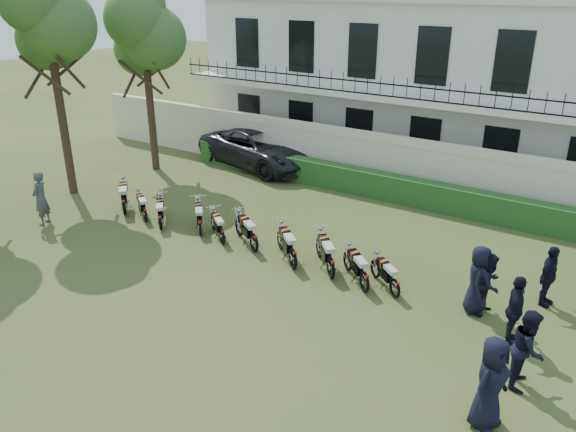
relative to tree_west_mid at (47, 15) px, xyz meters
The scene contains 24 objects.
ground 11.62m from the tree_west_mid, ahead, with size 100.00×100.00×0.00m, color #3E4D1E.
perimeter_wall 12.99m from the tree_west_mid, 36.52° to the left, with size 30.00×0.35×2.30m.
hedge 13.64m from the tree_west_mid, 30.67° to the left, with size 18.00×0.60×1.00m, color #1D491A.
building 16.32m from the tree_west_mid, 53.88° to the left, with size 20.40×9.60×7.40m.
tree_west_mid is the anchor object (origin of this frame).
tree_west_near 4.11m from the tree_west_mid, 82.87° to the left, with size 3.40×3.20×7.90m.
motorcycle_0 7.12m from the tree_west_mid, ahead, with size 1.58×1.45×1.12m.
motorcycle_1 7.77m from the tree_west_mid, ahead, with size 1.46×0.99×0.92m.
motorcycle_2 8.37m from the tree_west_mid, ahead, with size 1.29×1.35×0.97m.
motorcycle_3 9.32m from the tree_west_mid, ahead, with size 1.32×1.37×0.99m.
motorcycle_4 10.14m from the tree_west_mid, ahead, with size 1.41×1.05×0.92m.
motorcycle_5 11.06m from the tree_west_mid, ahead, with size 1.69×1.09×1.05m.
motorcycle_6 12.43m from the tree_west_mid, ahead, with size 1.58×1.38×1.09m.
motorcycle_7 13.47m from the tree_west_mid, ahead, with size 1.46×1.51×1.09m.
motorcycle_8 14.50m from the tree_west_mid, ahead, with size 1.44×1.28×1.01m.
motorcycle_9 15.24m from the tree_west_mid, ahead, with size 1.37×1.11×0.92m.
suv 9.92m from the tree_west_mid, 59.22° to the left, with size 2.77×6.01×1.67m, color black.
inspector 6.52m from the tree_west_mid, 55.00° to the right, with size 0.69×0.45×1.90m, color #535358.
officer_0 18.49m from the tree_west_mid, 12.37° to the right, with size 0.93×0.60×1.90m, color black.
officer_1 18.57m from the tree_west_mid, ahead, with size 0.85×0.66×1.75m, color black.
officer_2 17.92m from the tree_west_mid, ahead, with size 1.01×0.42×1.72m, color black.
officer_3 16.86m from the tree_west_mid, ahead, with size 0.88×0.57×1.80m, color black.
officer_4 17.13m from the tree_west_mid, ahead, with size 0.80×0.62×1.64m, color black.
officer_5 18.27m from the tree_west_mid, ahead, with size 0.97×0.40×1.66m, color black.
Camera 1 is at (9.20, -11.77, 7.77)m, focal length 35.00 mm.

